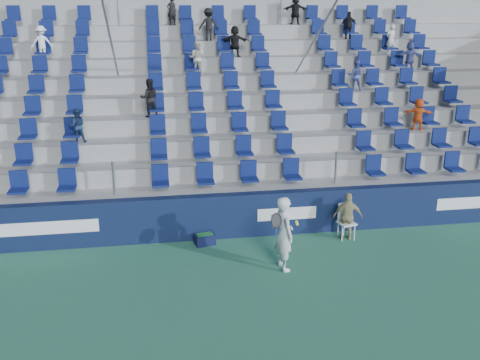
% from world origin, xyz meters
% --- Properties ---
extents(ground, '(70.00, 70.00, 0.00)m').
position_xyz_m(ground, '(0.00, 0.00, 0.00)').
color(ground, '#327555').
rests_on(ground, ground).
extents(sponsor_wall, '(24.00, 0.32, 1.20)m').
position_xyz_m(sponsor_wall, '(0.00, 3.15, 0.60)').
color(sponsor_wall, '#101B3D').
rests_on(sponsor_wall, ground).
extents(grandstand, '(24.00, 8.17, 6.63)m').
position_xyz_m(grandstand, '(-0.00, 8.24, 2.14)').
color(grandstand, '#999994').
rests_on(grandstand, ground).
extents(tennis_player, '(0.69, 0.72, 1.79)m').
position_xyz_m(tennis_player, '(0.98, 1.14, 0.90)').
color(tennis_player, silver).
rests_on(tennis_player, ground).
extents(line_judge_chair, '(0.50, 0.52, 0.95)m').
position_xyz_m(line_judge_chair, '(3.02, 2.65, 0.54)').
color(line_judge_chair, white).
rests_on(line_judge_chair, ground).
extents(line_judge, '(0.81, 0.49, 1.29)m').
position_xyz_m(line_judge, '(3.02, 2.50, 0.65)').
color(line_judge, tan).
rests_on(line_judge, ground).
extents(ball_bin, '(0.57, 0.44, 0.29)m').
position_xyz_m(ball_bin, '(-0.73, 2.75, 0.16)').
color(ball_bin, '#0F1337').
rests_on(ball_bin, ground).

